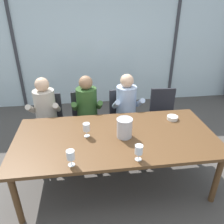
% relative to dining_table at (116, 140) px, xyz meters
% --- Properties ---
extents(ground, '(14.00, 14.00, 0.00)m').
position_rel_dining_table_xyz_m(ground, '(0.00, 1.00, -0.67)').
color(ground, '#4C4742').
extents(window_glass_panel, '(7.65, 0.03, 2.60)m').
position_rel_dining_table_xyz_m(window_glass_panel, '(0.00, 2.65, 0.63)').
color(window_glass_panel, silver).
rests_on(window_glass_panel, ground).
extents(window_mullion_left, '(0.06, 0.06, 2.60)m').
position_rel_dining_table_xyz_m(window_mullion_left, '(-1.72, 2.63, 0.63)').
color(window_mullion_left, '#38383D').
rests_on(window_mullion_left, ground).
extents(window_mullion_right, '(0.06, 0.06, 2.60)m').
position_rel_dining_table_xyz_m(window_mullion_right, '(1.72, 2.63, 0.63)').
color(window_mullion_right, '#38383D').
rests_on(window_mullion_right, ground).
extents(hillside_vineyard, '(13.65, 2.40, 2.16)m').
position_rel_dining_table_xyz_m(hillside_vineyard, '(0.00, 5.74, 0.41)').
color(hillside_vineyard, '#477A38').
rests_on(hillside_vineyard, ground).
extents(dining_table, '(2.45, 1.16, 0.73)m').
position_rel_dining_table_xyz_m(dining_table, '(0.00, 0.00, 0.00)').
color(dining_table, brown).
rests_on(dining_table, ground).
extents(chair_near_curtain, '(0.46, 0.46, 0.89)m').
position_rel_dining_table_xyz_m(chair_near_curtain, '(-0.95, 1.00, -0.15)').
color(chair_near_curtain, '#232328').
rests_on(chair_near_curtain, ground).
extents(chair_left_of_center, '(0.48, 0.48, 0.89)m').
position_rel_dining_table_xyz_m(chair_left_of_center, '(-0.36, 1.01, -0.15)').
color(chair_left_of_center, '#232328').
rests_on(chair_left_of_center, ground).
extents(chair_center, '(0.49, 0.49, 0.89)m').
position_rel_dining_table_xyz_m(chair_center, '(0.28, 1.02, -0.15)').
color(chair_center, '#232328').
rests_on(chair_center, ground).
extents(chair_right_of_center, '(0.47, 0.47, 0.89)m').
position_rel_dining_table_xyz_m(chair_right_of_center, '(0.96, 0.97, -0.15)').
color(chair_right_of_center, '#232328').
rests_on(chair_right_of_center, ground).
extents(person_beige_jumper, '(0.46, 0.61, 1.21)m').
position_rel_dining_table_xyz_m(person_beige_jumper, '(-0.96, 0.85, 0.02)').
color(person_beige_jumper, '#B7AD9E').
rests_on(person_beige_jumper, ground).
extents(person_olive_shirt, '(0.46, 0.61, 1.21)m').
position_rel_dining_table_xyz_m(person_olive_shirt, '(-0.32, 0.85, 0.02)').
color(person_olive_shirt, '#2D5123').
rests_on(person_olive_shirt, ground).
extents(person_pale_blue_shirt, '(0.47, 0.62, 1.21)m').
position_rel_dining_table_xyz_m(person_pale_blue_shirt, '(0.31, 0.85, 0.02)').
color(person_pale_blue_shirt, '#9EB2D1').
rests_on(person_pale_blue_shirt, ground).
extents(ice_bucket_primary, '(0.19, 0.19, 0.24)m').
position_rel_dining_table_xyz_m(ice_bucket_primary, '(0.10, -0.02, 0.18)').
color(ice_bucket_primary, '#B7B7BC').
rests_on(ice_bucket_primary, dining_table).
extents(tasting_bowl, '(0.15, 0.15, 0.05)m').
position_rel_dining_table_xyz_m(tasting_bowl, '(0.84, 0.31, 0.08)').
color(tasting_bowl, silver).
rests_on(tasting_bowl, dining_table).
extents(wine_glass_by_left_taster, '(0.08, 0.08, 0.17)m').
position_rel_dining_table_xyz_m(wine_glass_by_left_taster, '(-0.52, -0.46, 0.18)').
color(wine_glass_by_left_taster, silver).
rests_on(wine_glass_by_left_taster, dining_table).
extents(wine_glass_near_bucket, '(0.08, 0.08, 0.17)m').
position_rel_dining_table_xyz_m(wine_glass_near_bucket, '(-0.35, 0.04, 0.18)').
color(wine_glass_near_bucket, silver).
rests_on(wine_glass_near_bucket, dining_table).
extents(wine_glass_center_pour, '(0.08, 0.08, 0.17)m').
position_rel_dining_table_xyz_m(wine_glass_center_pour, '(0.17, -0.47, 0.18)').
color(wine_glass_center_pour, silver).
rests_on(wine_glass_center_pour, dining_table).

